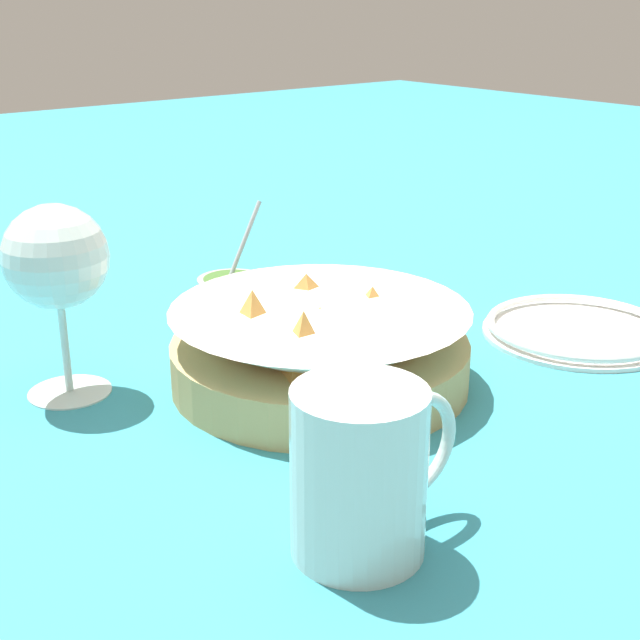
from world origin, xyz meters
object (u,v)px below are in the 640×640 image
at_px(beer_mug, 361,478).
at_px(wine_glass, 56,263).
at_px(food_basket, 319,348).
at_px(side_plate, 578,329).
at_px(sauce_cup, 232,292).

bearing_deg(beer_mug, wine_glass, 97.58).
height_order(wine_glass, beer_mug, wine_glass).
relative_size(food_basket, beer_mug, 2.09).
distance_m(beer_mug, side_plate, 0.45).
height_order(wine_glass, side_plate, wine_glass).
relative_size(sauce_cup, wine_glass, 0.70).
bearing_deg(food_basket, sauce_cup, 77.54).
distance_m(food_basket, sauce_cup, 0.22).
distance_m(sauce_cup, beer_mug, 0.47).
bearing_deg(wine_glass, sauce_cup, 21.06).
bearing_deg(wine_glass, side_plate, -23.31).
bearing_deg(wine_glass, beer_mug, -82.42).
xyz_separation_m(wine_glass, beer_mug, (0.05, -0.34, -0.07)).
relative_size(food_basket, wine_glass, 1.57).
distance_m(wine_glass, beer_mug, 0.35).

